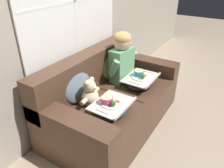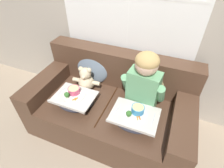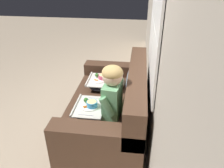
{
  "view_description": "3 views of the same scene",
  "coord_description": "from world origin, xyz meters",
  "px_view_note": "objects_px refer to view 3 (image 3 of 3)",
  "views": [
    {
      "loc": [
        -1.89,
        -1.14,
        1.8
      ],
      "look_at": [
        -0.06,
        0.0,
        0.6
      ],
      "focal_mm": 35.0,
      "sensor_mm": 36.0,
      "label": 1
    },
    {
      "loc": [
        0.55,
        -1.27,
        1.86
      ],
      "look_at": [
        0.01,
        0.06,
        0.66
      ],
      "focal_mm": 28.0,
      "sensor_mm": 36.0,
      "label": 2
    },
    {
      "loc": [
        2.42,
        0.38,
        2.01
      ],
      "look_at": [
        0.09,
        0.07,
        0.73
      ],
      "focal_mm": 35.0,
      "sensor_mm": 36.0,
      "label": 3
    }
  ],
  "objects_px": {
    "throw_pillow_behind_teddy": "(131,76)",
    "child_figure": "(112,90)",
    "lap_tray_child": "(90,109)",
    "throw_pillow_behind_child": "(128,102)",
    "teddy_bear": "(118,80)",
    "couch": "(112,108)",
    "lap_tray_teddy": "(100,83)"
  },
  "relations": [
    {
      "from": "throw_pillow_behind_teddy",
      "to": "child_figure",
      "type": "distance_m",
      "value": 0.72
    },
    {
      "from": "child_figure",
      "to": "lap_tray_child",
      "type": "distance_m",
      "value": 0.39
    },
    {
      "from": "throw_pillow_behind_teddy",
      "to": "child_figure",
      "type": "bearing_deg",
      "value": -15.1
    },
    {
      "from": "throw_pillow_behind_child",
      "to": "teddy_bear",
      "type": "distance_m",
      "value": 0.7
    },
    {
      "from": "throw_pillow_behind_child",
      "to": "child_figure",
      "type": "xyz_separation_m",
      "value": [
        -0.0,
        -0.18,
        0.15
      ]
    },
    {
      "from": "couch",
      "to": "throw_pillow_behind_child",
      "type": "relative_size",
      "value": 4.03
    },
    {
      "from": "teddy_bear",
      "to": "lap_tray_child",
      "type": "bearing_deg",
      "value": -21.54
    },
    {
      "from": "throw_pillow_behind_teddy",
      "to": "lap_tray_child",
      "type": "xyz_separation_m",
      "value": [
        0.68,
        -0.45,
        -0.14
      ]
    },
    {
      "from": "throw_pillow_behind_teddy",
      "to": "couch",
      "type": "bearing_deg",
      "value": -33.65
    },
    {
      "from": "throw_pillow_behind_teddy",
      "to": "lap_tray_teddy",
      "type": "relative_size",
      "value": 1.02
    },
    {
      "from": "couch",
      "to": "teddy_bear",
      "type": "xyz_separation_m",
      "value": [
        -0.34,
        0.04,
        0.26
      ]
    },
    {
      "from": "throw_pillow_behind_teddy",
      "to": "teddy_bear",
      "type": "bearing_deg",
      "value": -89.84
    },
    {
      "from": "throw_pillow_behind_child",
      "to": "couch",
      "type": "bearing_deg",
      "value": -146.35
    },
    {
      "from": "lap_tray_teddy",
      "to": "lap_tray_child",
      "type": "bearing_deg",
      "value": -0.04
    },
    {
      "from": "throw_pillow_behind_teddy",
      "to": "teddy_bear",
      "type": "distance_m",
      "value": 0.2
    },
    {
      "from": "couch",
      "to": "lap_tray_teddy",
      "type": "xyz_separation_m",
      "value": [
        -0.34,
        -0.23,
        0.19
      ]
    },
    {
      "from": "child_figure",
      "to": "lap_tray_teddy",
      "type": "relative_size",
      "value": 1.48
    },
    {
      "from": "couch",
      "to": "teddy_bear",
      "type": "relative_size",
      "value": 5.24
    },
    {
      "from": "child_figure",
      "to": "lap_tray_child",
      "type": "height_order",
      "value": "child_figure"
    },
    {
      "from": "child_figure",
      "to": "lap_tray_teddy",
      "type": "bearing_deg",
      "value": -158.32
    },
    {
      "from": "lap_tray_child",
      "to": "lap_tray_teddy",
      "type": "distance_m",
      "value": 0.68
    },
    {
      "from": "throw_pillow_behind_teddy",
      "to": "child_figure",
      "type": "relative_size",
      "value": 0.69
    },
    {
      "from": "teddy_bear",
      "to": "lap_tray_teddy",
      "type": "xyz_separation_m",
      "value": [
        -0.0,
        -0.27,
        -0.07
      ]
    },
    {
      "from": "throw_pillow_behind_teddy",
      "to": "lap_tray_teddy",
      "type": "height_order",
      "value": "throw_pillow_behind_teddy"
    },
    {
      "from": "couch",
      "to": "throw_pillow_behind_child",
      "type": "bearing_deg",
      "value": 33.65
    },
    {
      "from": "teddy_bear",
      "to": "throw_pillow_behind_child",
      "type": "bearing_deg",
      "value": 15.36
    },
    {
      "from": "couch",
      "to": "lap_tray_child",
      "type": "relative_size",
      "value": 3.91
    },
    {
      "from": "teddy_bear",
      "to": "lap_tray_child",
      "type": "distance_m",
      "value": 0.73
    },
    {
      "from": "throw_pillow_behind_teddy",
      "to": "lap_tray_teddy",
      "type": "xyz_separation_m",
      "value": [
        -0.0,
        -0.45,
        -0.14
      ]
    },
    {
      "from": "lap_tray_teddy",
      "to": "couch",
      "type": "bearing_deg",
      "value": 33.72
    },
    {
      "from": "child_figure",
      "to": "lap_tray_teddy",
      "type": "distance_m",
      "value": 0.78
    },
    {
      "from": "couch",
      "to": "lap_tray_teddy",
      "type": "height_order",
      "value": "couch"
    }
  ]
}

